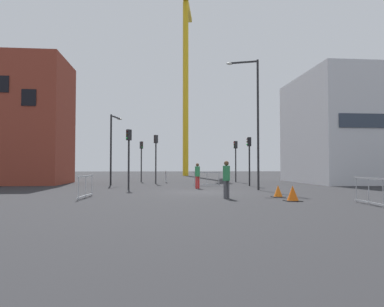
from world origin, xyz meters
name	(u,v)px	position (x,y,z in m)	size (l,w,h in m)	color
ground	(198,192)	(0.00, 0.00, 0.00)	(160.00, 160.00, 0.00)	#28282B
brick_building	(5,121)	(-15.41, 10.64, 5.35)	(10.18, 6.45, 10.70)	brown
office_block	(353,130)	(15.75, 10.61, 4.93)	(10.27, 10.95, 9.86)	silver
construction_crane	(186,64)	(1.81, 34.81, 17.77)	(3.14, 12.84, 28.80)	gold
streetlamp_tall	(254,113)	(3.82, 1.58, 4.94)	(2.01, 0.80, 8.43)	#232326
streetlamp_short	(113,142)	(-6.09, 8.39, 3.50)	(0.77, 1.96, 5.69)	black
traffic_light_corner	(129,149)	(-4.27, 2.51, 2.63)	(0.37, 0.37, 3.91)	#232326
traffic_light_island	(141,155)	(-4.04, 13.81, 2.64)	(0.34, 0.39, 3.92)	#2D2D30
traffic_light_near	(249,153)	(4.62, 6.00, 2.54)	(0.38, 0.28, 3.76)	black
traffic_light_verge	(156,151)	(-2.59, 9.76, 2.81)	(0.38, 0.36, 4.20)	#2D2D30
traffic_light_far	(236,155)	(4.94, 12.36, 2.63)	(0.39, 0.31, 3.92)	#232326
pedestrian_walking	(197,174)	(0.31, 3.32, 1.01)	(0.34, 0.34, 1.73)	red
pedestrian_waiting	(226,177)	(0.89, -4.12, 1.04)	(0.34, 0.34, 1.78)	#4C4C51
safety_barrier_mid_span	(207,179)	(1.34, 6.16, 0.56)	(2.14, 0.37, 1.08)	#9EA0A5
safety_barrier_rear	(86,186)	(-5.84, -3.07, 0.56)	(0.25, 2.52, 1.08)	#B2B5BA
safety_barrier_right_run	(166,176)	(-1.69, 12.41, 0.56)	(0.08, 2.42, 1.08)	#9EA0A5
safety_barrier_front	(369,191)	(6.03, -7.25, 0.56)	(0.19, 2.21, 1.08)	#9EA0A5
traffic_cone_by_barrier	(278,192)	(3.59, -3.57, 0.28)	(0.59, 0.59, 0.60)	black
traffic_cone_on_verge	(293,194)	(3.56, -5.56, 0.32)	(0.68, 0.68, 0.69)	black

